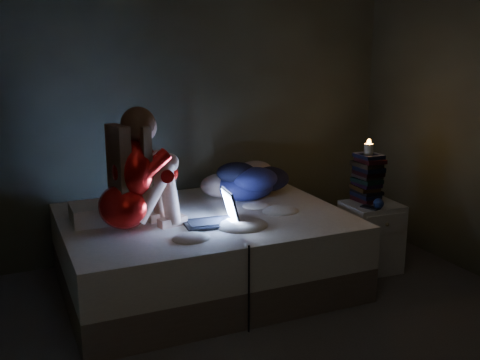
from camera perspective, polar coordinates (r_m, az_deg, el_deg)
floor at (r=3.41m, az=6.30°, el=-17.20°), size 3.60×3.80×0.02m
wall_back at (r=4.69m, az=-5.10°, el=8.31°), size 3.60×0.02×2.60m
bed at (r=4.12m, az=-3.67°, el=-7.18°), size 1.98×1.48×0.54m
pillow at (r=3.98m, az=-13.79°, el=-3.19°), size 0.43×0.31×0.12m
woman at (r=3.63m, az=-11.92°, el=0.89°), size 0.57×0.44×0.81m
laptop at (r=3.77m, az=-3.13°, el=-2.82°), size 0.37×0.28×0.25m
clothes_pile at (r=4.43m, az=0.49°, el=0.14°), size 0.56×0.47×0.31m
nightstand at (r=4.51m, az=13.18°, el=-5.65°), size 0.42×0.38×0.54m
book_stack at (r=4.44m, az=12.83°, el=0.13°), size 0.19×0.25×0.36m
candle at (r=4.40m, az=12.98°, el=2.93°), size 0.07×0.07×0.08m
phone at (r=4.30m, az=13.23°, el=-2.75°), size 0.12×0.16×0.01m
blue_orb at (r=4.29m, az=14.02°, el=-2.35°), size 0.08×0.08×0.08m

